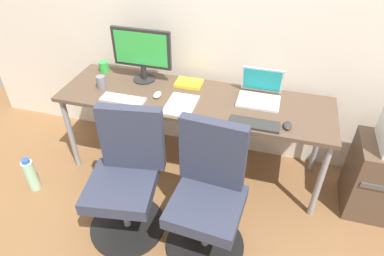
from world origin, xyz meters
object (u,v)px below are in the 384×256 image
Objects in this scene: office_chair_left at (126,180)px; desktop_monitor at (142,52)px; open_laptop at (260,92)px; coffee_mug at (104,67)px; water_bottle_on_floor at (31,175)px; office_chair_right at (208,198)px.

desktop_monitor reaches higher than office_chair_left.
open_laptop is 1.34m from coffee_mug.
water_bottle_on_floor is at bearing 174.60° from office_chair_left.
office_chair_left is 3.03× the size of water_bottle_on_floor.
open_laptop is (0.76, 0.81, 0.35)m from office_chair_left.
office_chair_left is 3.03× the size of open_laptop.
water_bottle_on_floor is at bearing -133.55° from desktop_monitor.
open_laptop is 3.37× the size of coffee_mug.
desktop_monitor reaches higher than water_bottle_on_floor.
water_bottle_on_floor is 0.65× the size of desktop_monitor.
office_chair_right is at bearing -103.42° from open_laptop.
open_laptop is at bearing 23.37° from water_bottle_on_floor.
office_chair_right reaches higher than coffee_mug.
office_chair_right is at bearing -3.31° from water_bottle_on_floor.
desktop_monitor is at bearing 102.55° from office_chair_left.
coffee_mug is at bearing 142.17° from office_chair_right.
open_laptop is at bearing -3.42° from coffee_mug.
desktop_monitor reaches higher than open_laptop.
desktop_monitor is 5.22× the size of coffee_mug.
office_chair_left and office_chair_right have the same top height.
office_chair_left is 1.00× the size of office_chair_right.
water_bottle_on_floor is 1.92m from open_laptop.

